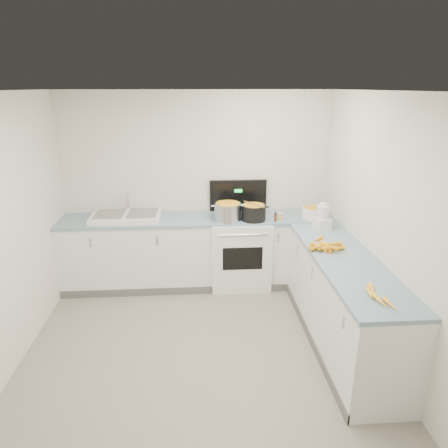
{
  "coord_description": "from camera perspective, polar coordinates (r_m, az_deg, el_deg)",
  "views": [
    {
      "loc": [
        0.0,
        -3.18,
        2.53
      ],
      "look_at": [
        0.3,
        1.1,
        1.05
      ],
      "focal_mm": 32.0,
      "sensor_mm": 36.0,
      "label": 1
    }
  ],
  "objects": [
    {
      "name": "floor",
      "position": [
        4.07,
        -3.34,
        -19.49
      ],
      "size": [
        3.5,
        4.0,
        0.0
      ],
      "primitive_type": null,
      "color": "gray",
      "rests_on": "ground"
    },
    {
      "name": "ceiling",
      "position": [
        3.18,
        -4.24,
        18.4
      ],
      "size": [
        3.5,
        4.0,
        0.0
      ],
      "primitive_type": null,
      "rotation": [
        3.14,
        0.0,
        0.0
      ],
      "color": "silver",
      "rests_on": "ground"
    },
    {
      "name": "wall_back",
      "position": [
        5.34,
        -3.89,
        5.11
      ],
      "size": [
        3.5,
        0.0,
        2.5
      ],
      "primitive_type": null,
      "rotation": [
        1.57,
        0.0,
        0.0
      ],
      "color": "silver",
      "rests_on": "ground"
    },
    {
      "name": "wall_front",
      "position": [
        1.75,
        -3.2,
        -28.29
      ],
      "size": [
        3.5,
        0.0,
        2.5
      ],
      "primitive_type": null,
      "rotation": [
        -1.57,
        0.0,
        0.0
      ],
      "color": "silver",
      "rests_on": "ground"
    },
    {
      "name": "wall_right",
      "position": [
        3.85,
        23.3,
        -2.04
      ],
      "size": [
        0.0,
        4.0,
        2.5
      ],
      "primitive_type": null,
      "rotation": [
        1.57,
        0.0,
        -1.57
      ],
      "color": "silver",
      "rests_on": "ground"
    },
    {
      "name": "counter_back",
      "position": [
        5.3,
        -3.69,
        -3.88
      ],
      "size": [
        3.5,
        0.62,
        0.94
      ],
      "color": "white",
      "rests_on": "ground"
    },
    {
      "name": "counter_right",
      "position": [
        4.3,
        16.52,
        -10.48
      ],
      "size": [
        0.62,
        2.2,
        0.94
      ],
      "color": "white",
      "rests_on": "ground"
    },
    {
      "name": "stove",
      "position": [
        5.32,
        2.26,
        -3.75
      ],
      "size": [
        0.76,
        0.65,
        1.36
      ],
      "color": "white",
      "rests_on": "ground"
    },
    {
      "name": "sink",
      "position": [
        5.21,
        -13.77,
        1.11
      ],
      "size": [
        0.86,
        0.52,
        0.31
      ],
      "color": "white",
      "rests_on": "counter_back"
    },
    {
      "name": "steel_pot",
      "position": [
        4.98,
        0.56,
        1.63
      ],
      "size": [
        0.38,
        0.38,
        0.24
      ],
      "primitive_type": "cylinder",
      "rotation": [
        0.0,
        0.0,
        -0.18
      ],
      "color": "silver",
      "rests_on": "stove"
    },
    {
      "name": "black_pot",
      "position": [
        5.01,
        4.24,
        1.53
      ],
      "size": [
        0.36,
        0.36,
        0.22
      ],
      "primitive_type": "cylinder",
      "rotation": [
        0.0,
        0.0,
        0.22
      ],
      "color": "black",
      "rests_on": "stove"
    },
    {
      "name": "wooden_spoon",
      "position": [
        4.98,
        4.28,
        2.83
      ],
      "size": [
        0.22,
        0.31,
        0.02
      ],
      "primitive_type": "cylinder",
      "rotation": [
        1.57,
        0.0,
        0.6
      ],
      "color": "#AD7A47",
      "rests_on": "black_pot"
    },
    {
      "name": "mixing_bowl",
      "position": [
        5.22,
        12.67,
        1.58
      ],
      "size": [
        0.38,
        0.38,
        0.14
      ],
      "primitive_type": "cylinder",
      "rotation": [
        0.0,
        0.0,
        0.37
      ],
      "color": "white",
      "rests_on": "counter_back"
    },
    {
      "name": "extract_bottle",
      "position": [
        5.0,
        7.36,
        0.89
      ],
      "size": [
        0.04,
        0.04,
        0.09
      ],
      "primitive_type": "cylinder",
      "color": "#593319",
      "rests_on": "counter_back"
    },
    {
      "name": "spice_jar",
      "position": [
        5.05,
        8.02,
        1.01
      ],
      "size": [
        0.05,
        0.05,
        0.09
      ],
      "primitive_type": "cylinder",
      "color": "#E5B266",
      "rests_on": "counter_back"
    },
    {
      "name": "food_processor",
      "position": [
        4.81,
        13.88,
        0.85
      ],
      "size": [
        0.18,
        0.21,
        0.32
      ],
      "color": "white",
      "rests_on": "counter_right"
    },
    {
      "name": "carrot_pile",
      "position": [
        4.25,
        14.31,
        -3.07
      ],
      "size": [
        0.41,
        0.33,
        0.09
      ],
      "color": "#FFAE1F",
      "rests_on": "counter_right"
    },
    {
      "name": "peeled_carrots",
      "position": [
        3.43,
        21.04,
        -9.66
      ],
      "size": [
        0.15,
        0.41,
        0.04
      ],
      "color": "yellow",
      "rests_on": "counter_right"
    },
    {
      "name": "peelings",
      "position": [
        5.24,
        -16.09,
        1.48
      ],
      "size": [
        0.24,
        0.21,
        0.01
      ],
      "color": "tan",
      "rests_on": "sink"
    }
  ]
}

